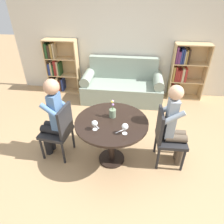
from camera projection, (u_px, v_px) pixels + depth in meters
The scene contains 15 objects.
ground_plane at pixel (112, 159), 3.16m from camera, with size 16.00×16.00×0.00m, color tan.
back_wall at pixel (125, 35), 4.40m from camera, with size 5.20×0.05×2.70m.
round_table at pixel (112, 129), 2.82m from camera, with size 1.02×1.02×0.74m.
couch at pixel (122, 86), 4.62m from camera, with size 1.79×0.80×0.92m.
bookshelf_left at pixel (60, 68), 4.84m from camera, with size 0.76×0.28×1.27m.
bookshelf_right at pixel (183, 72), 4.52m from camera, with size 0.76×0.28×1.27m.
chair_left at pixel (60, 129), 2.99m from camera, with size 0.47×0.47×0.90m.
chair_right at pixel (167, 136), 2.87m from camera, with size 0.43×0.43×0.90m.
person_left at pixel (53, 117), 2.90m from camera, with size 0.45×0.38×1.30m.
person_right at pixel (175, 126), 2.77m from camera, with size 0.43×0.35×1.29m.
wine_glass_left at pixel (95, 124), 2.55m from camera, with size 0.08×0.08×0.14m.
wine_glass_right at pixel (125, 127), 2.47m from camera, with size 0.08×0.08×0.15m.
flower_vase at pixel (112, 112), 2.80m from camera, with size 0.10×0.10×0.26m.
knife_left_setting at pixel (95, 125), 2.68m from camera, with size 0.13×0.15×0.00m.
fork_left_setting at pixel (122, 131), 2.58m from camera, with size 0.15×0.13×0.00m.
Camera 1 is at (0.28, -2.21, 2.36)m, focal length 32.00 mm.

